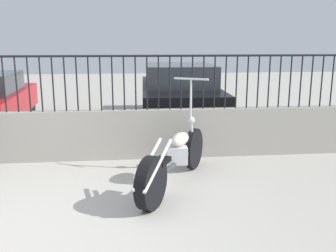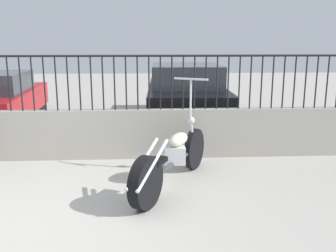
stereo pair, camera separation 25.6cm
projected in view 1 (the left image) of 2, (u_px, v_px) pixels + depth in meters
The scene contains 5 objects.
ground_plane at pixel (37, 227), 4.00m from camera, with size 40.00×40.00×0.00m, color #ADA89E.
low_wall at pixel (68, 136), 6.17m from camera, with size 9.96×0.18×0.83m.
fence_railing at pixel (64, 75), 5.95m from camera, with size 9.96×0.04×0.90m.
motorcycle_dark_grey at pixel (172, 161), 4.96m from camera, with size 1.18×2.02×1.43m.
car_black at pixel (178, 93), 9.12m from camera, with size 1.91×4.51×1.42m.
Camera 1 is at (1.02, -3.79, 1.93)m, focal length 40.00 mm.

